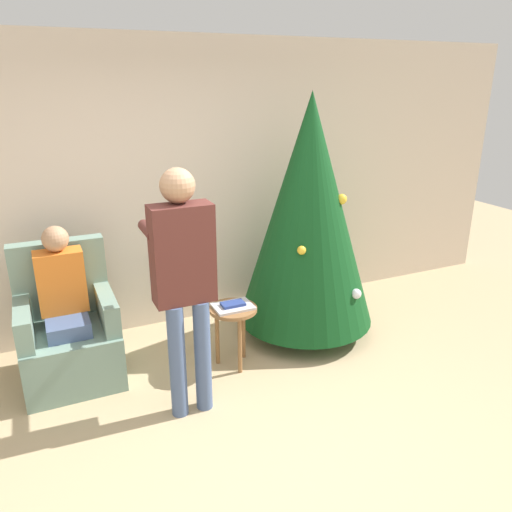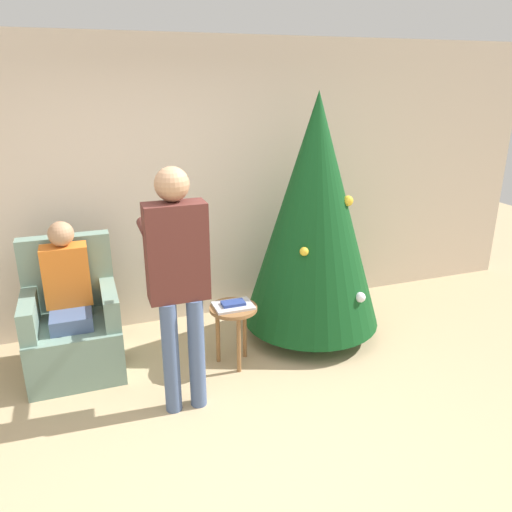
% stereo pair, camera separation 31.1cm
% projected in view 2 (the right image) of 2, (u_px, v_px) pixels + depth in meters
% --- Properties ---
extents(ground_plane, '(14.00, 14.00, 0.00)m').
position_uv_depth(ground_plane, '(251.00, 463.00, 3.19)').
color(ground_plane, tan).
extents(wall_back, '(8.00, 0.06, 2.70)m').
position_uv_depth(wall_back, '(173.00, 187.00, 4.72)').
color(wall_back, beige).
rests_on(wall_back, ground_plane).
extents(christmas_tree, '(1.26, 1.26, 2.23)m').
position_uv_depth(christmas_tree, '(314.00, 213.00, 4.44)').
color(christmas_tree, brown).
rests_on(christmas_tree, ground_plane).
extents(armchair, '(0.74, 0.75, 1.09)m').
position_uv_depth(armchair, '(73.00, 327.00, 4.15)').
color(armchair, gray).
rests_on(armchair, ground_plane).
extents(person_seated, '(0.36, 0.46, 1.27)m').
position_uv_depth(person_seated, '(68.00, 292.00, 4.01)').
color(person_seated, '#475B84').
rests_on(person_seated, ground_plane).
extents(person_standing, '(0.44, 0.57, 1.79)m').
position_uv_depth(person_standing, '(178.00, 270.00, 3.43)').
color(person_standing, '#475B84').
rests_on(person_standing, ground_plane).
extents(side_stool, '(0.40, 0.40, 0.53)m').
position_uv_depth(side_stool, '(233.00, 317.00, 4.17)').
color(side_stool, olive).
rests_on(side_stool, ground_plane).
extents(laptop, '(0.32, 0.24, 0.02)m').
position_uv_depth(laptop, '(233.00, 306.00, 4.14)').
color(laptop, silver).
rests_on(laptop, side_stool).
extents(book, '(0.19, 0.11, 0.02)m').
position_uv_depth(book, '(233.00, 303.00, 4.13)').
color(book, navy).
rests_on(book, laptop).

